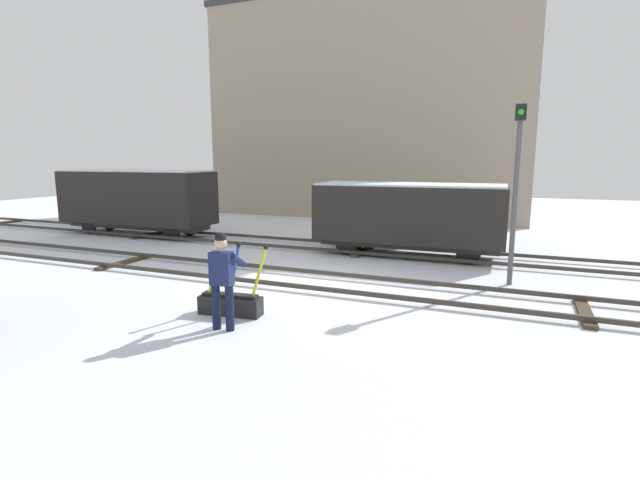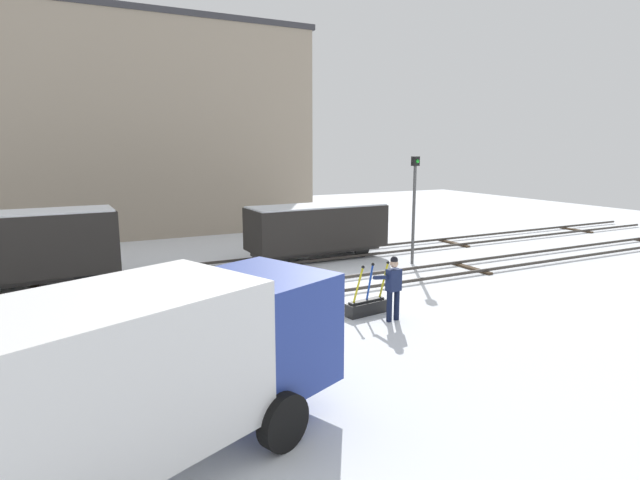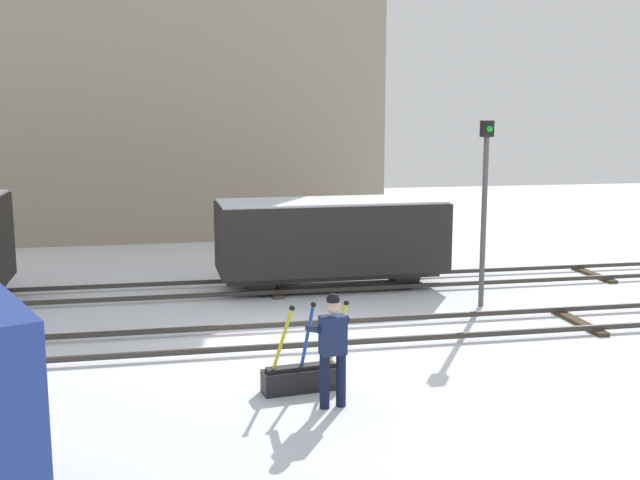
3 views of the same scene
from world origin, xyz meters
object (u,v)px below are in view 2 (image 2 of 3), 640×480
Objects in this scene: rail_worker at (393,284)px; freight_car_back_track at (10,247)px; freight_car_far_end at (317,228)px; switch_lever_frame at (367,306)px; signal_post at (414,200)px; delivery_truck at (161,361)px.

freight_car_back_track is at bearing 132.66° from rail_worker.
freight_car_far_end reaches higher than rail_worker.
switch_lever_frame is 1.10m from rail_worker.
freight_car_back_track reaches higher than switch_lever_frame.
rail_worker is 0.28× the size of freight_car_back_track.
freight_car_back_track reaches higher than rail_worker.
freight_car_back_track is (-13.79, 2.48, -1.09)m from signal_post.
rail_worker is 11.99m from freight_car_back_track.
signal_post is (11.15, 8.82, 1.01)m from delivery_truck.
delivery_truck reaches higher than freight_car_far_end.
freight_car_far_end is at bearing 140.40° from signal_post.
rail_worker is 0.42× the size of signal_post.
freight_car_far_end is (8.15, 11.30, -0.24)m from delivery_truck.
signal_post reaches higher than switch_lever_frame.
switch_lever_frame is 0.34× the size of signal_post.
switch_lever_frame is at bearing 107.10° from rail_worker.
switch_lever_frame is at bearing 12.33° from delivery_truck.
switch_lever_frame is 7.31m from freight_car_far_end.
delivery_truck is (-6.53, -3.60, 0.56)m from rail_worker.
freight_car_far_end is at bearing 70.76° from rail_worker.
rail_worker is at bearing -72.90° from switch_lever_frame.
delivery_truck is 11.60m from freight_car_back_track.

